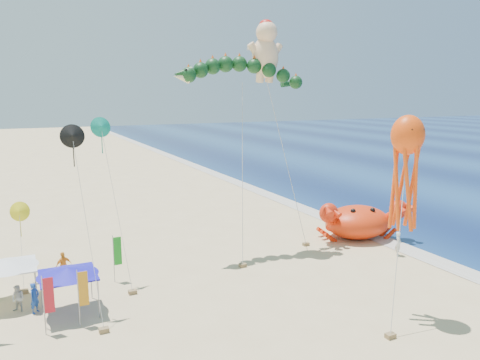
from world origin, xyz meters
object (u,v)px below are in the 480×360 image
canopy_white (7,264)px  cherub_kite (266,50)px  octopus_kite (406,164)px  dragon_kite (240,76)px  crab_inflatable (358,221)px  canopy_blue (68,272)px

canopy_white → cherub_kite: bearing=9.2°
cherub_kite → octopus_kite: cherub_kite is taller
octopus_kite → dragon_kite: bearing=103.1°
crab_inflatable → canopy_white: bearing=-177.4°
canopy_white → crab_inflatable: bearing=2.6°
crab_inflatable → octopus_kite: bearing=-120.9°
dragon_kite → cherub_kite: bearing=7.0°
dragon_kite → canopy_white: bearing=-170.5°
cherub_kite → canopy_white: (-18.82, -3.04, -13.11)m
canopy_blue → octopus_kite: bearing=-26.0°
octopus_kite → canopy_white: (-19.73, 10.98, -6.11)m
cherub_kite → octopus_kite: bearing=-86.3°
crab_inflatable → octopus_kite: (-7.30, -12.20, 7.03)m
cherub_kite → canopy_blue: 21.31m
dragon_kite → octopus_kite: 14.97m
octopus_kite → canopy_blue: size_ratio=3.35×
crab_inflatable → dragon_kite: bearing=171.6°
dragon_kite → canopy_blue: bearing=-157.3°
crab_inflatable → canopy_blue: bearing=-170.3°
octopus_kite → canopy_blue: 19.51m
crab_inflatable → cherub_kite: 16.36m
cherub_kite → dragon_kite: bearing=-173.0°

